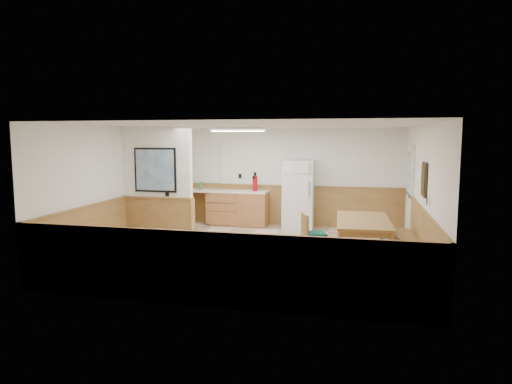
% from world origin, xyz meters
% --- Properties ---
extents(ground, '(6.00, 6.00, 0.00)m').
position_xyz_m(ground, '(0.00, 0.00, 0.00)').
color(ground, beige).
rests_on(ground, ground).
extents(ceiling, '(6.00, 6.00, 0.02)m').
position_xyz_m(ceiling, '(0.00, 0.00, 2.50)').
color(ceiling, silver).
rests_on(ceiling, back_wall).
extents(back_wall, '(6.00, 0.02, 2.50)m').
position_xyz_m(back_wall, '(0.00, 3.00, 1.25)').
color(back_wall, white).
rests_on(back_wall, ground).
extents(right_wall, '(0.02, 6.00, 2.50)m').
position_xyz_m(right_wall, '(3.00, 0.00, 1.25)').
color(right_wall, white).
rests_on(right_wall, ground).
extents(left_wall, '(0.02, 6.00, 2.50)m').
position_xyz_m(left_wall, '(-3.00, 0.00, 1.25)').
color(left_wall, white).
rests_on(left_wall, ground).
extents(wainscot_back, '(6.00, 0.04, 1.00)m').
position_xyz_m(wainscot_back, '(0.00, 2.98, 0.50)').
color(wainscot_back, '#A97B43').
rests_on(wainscot_back, ground).
extents(wainscot_right, '(0.04, 6.00, 1.00)m').
position_xyz_m(wainscot_right, '(2.98, 0.00, 0.50)').
color(wainscot_right, '#A97B43').
rests_on(wainscot_right, ground).
extents(wainscot_left, '(0.04, 6.00, 1.00)m').
position_xyz_m(wainscot_left, '(-2.98, 0.00, 0.50)').
color(wainscot_left, '#A97B43').
rests_on(wainscot_left, ground).
extents(partition_wall, '(1.50, 0.20, 2.50)m').
position_xyz_m(partition_wall, '(-2.25, 0.19, 1.23)').
color(partition_wall, white).
rests_on(partition_wall, ground).
extents(kitchen_counter, '(2.20, 0.61, 1.00)m').
position_xyz_m(kitchen_counter, '(-1.21, 2.68, 0.46)').
color(kitchen_counter, '#B3723F').
rests_on(kitchen_counter, ground).
extents(exterior_door, '(0.07, 1.02, 2.15)m').
position_xyz_m(exterior_door, '(2.96, 1.90, 1.05)').
color(exterior_door, white).
rests_on(exterior_door, ground).
extents(kitchen_window, '(0.80, 0.04, 1.00)m').
position_xyz_m(kitchen_window, '(-2.10, 2.98, 1.55)').
color(kitchen_window, white).
rests_on(kitchen_window, back_wall).
extents(wall_painting, '(0.04, 0.50, 0.60)m').
position_xyz_m(wall_painting, '(2.97, -0.30, 1.55)').
color(wall_painting, '#342215').
rests_on(wall_painting, right_wall).
extents(fluorescent_fixture, '(1.20, 0.30, 0.09)m').
position_xyz_m(fluorescent_fixture, '(-0.80, 1.30, 2.45)').
color(fluorescent_fixture, white).
rests_on(fluorescent_fixture, ceiling).
extents(refrigerator, '(0.78, 0.73, 1.71)m').
position_xyz_m(refrigerator, '(0.40, 2.63, 0.85)').
color(refrigerator, silver).
rests_on(refrigerator, ground).
extents(dining_table, '(1.04, 1.96, 0.75)m').
position_xyz_m(dining_table, '(1.97, 0.01, 0.66)').
color(dining_table, '#AA7D3E').
rests_on(dining_table, ground).
extents(dining_bench, '(0.54, 1.66, 0.45)m').
position_xyz_m(dining_bench, '(2.76, 0.10, 0.34)').
color(dining_bench, '#AA7D3E').
rests_on(dining_bench, ground).
extents(dining_chair, '(0.72, 0.59, 0.85)m').
position_xyz_m(dining_chair, '(0.99, -0.13, 0.49)').
color(dining_chair, '#AA7D3E').
rests_on(dining_chair, ground).
extents(fire_extinguisher, '(0.16, 0.16, 0.48)m').
position_xyz_m(fire_extinguisher, '(-0.73, 2.70, 1.11)').
color(fire_extinguisher, '#AC0914').
rests_on(fire_extinguisher, kitchen_counter).
extents(soap_bottle, '(0.08, 0.08, 0.22)m').
position_xyz_m(soap_bottle, '(-2.19, 2.68, 1.01)').
color(soap_bottle, green).
rests_on(soap_bottle, kitchen_counter).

